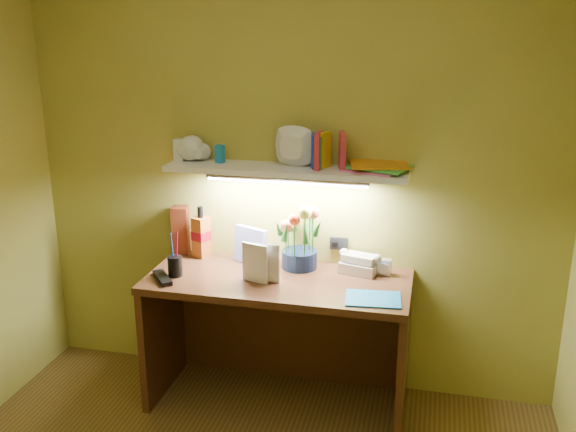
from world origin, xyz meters
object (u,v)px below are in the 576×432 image
object	(u,v)px
desk_clock	(383,267)
whisky_bottle	(201,232)
telephone	(360,262)
desk	(278,342)
flower_bouquet	(300,238)

from	to	relation	value
desk_clock	whisky_bottle	size ratio (longest dim) A/B	0.29
whisky_bottle	telephone	bearing A→B (deg)	-1.83
desk	desk_clock	size ratio (longest dim) A/B	15.86
desk_clock	whisky_bottle	world-z (taller)	whisky_bottle
desk	telephone	distance (m)	0.63
telephone	whisky_bottle	xyz separation A→B (m)	(-0.92, 0.03, 0.09)
telephone	whisky_bottle	bearing A→B (deg)	-167.44
desk	desk_clock	distance (m)	0.71
desk	flower_bouquet	distance (m)	0.58
telephone	desk_clock	distance (m)	0.13
telephone	whisky_bottle	size ratio (longest dim) A/B	0.66
flower_bouquet	whisky_bottle	size ratio (longest dim) A/B	1.15
telephone	desk_clock	xyz separation A→B (m)	(0.12, -0.01, -0.02)
desk	flower_bouquet	xyz separation A→B (m)	(0.08, 0.18, 0.55)
desk	whisky_bottle	size ratio (longest dim) A/B	4.66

